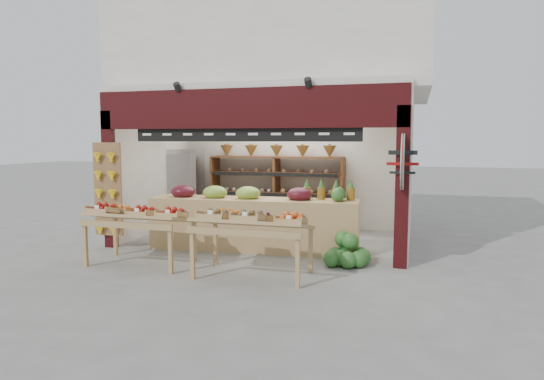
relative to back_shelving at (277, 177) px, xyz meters
The scene contains 11 objects.
ground 2.26m from the back_shelving, 83.53° to the right, with size 60.00×60.00×0.00m, color slate.
shop_structure 2.74m from the back_shelving, 52.99° to the right, with size 6.36×5.12×5.40m.
banana_board 3.97m from the back_shelving, 129.29° to the right, with size 0.60×0.15×1.80m.
gift_sign 4.28m from the back_shelving, 45.76° to the right, with size 0.04×0.93×0.92m.
back_shelving is the anchor object (origin of this frame).
refrigerator 2.23m from the back_shelving, behind, with size 0.73×0.73×1.87m, color #BABCC1.
cardboard_stack 2.10m from the back_shelving, 127.28° to the right, with size 0.99×0.72×0.62m.
mid_counter 2.50m from the back_shelving, 84.74° to the right, with size 4.00×1.06×1.22m.
display_table_left 4.13m from the back_shelving, 109.60° to the right, with size 1.70×0.95×1.07m.
display_table_right 4.14m from the back_shelving, 79.90° to the right, with size 1.75×0.98×1.10m.
watermelon_pile 3.82m from the back_shelving, 55.19° to the right, with size 0.77×0.71×0.54m.
Camera 1 is at (2.94, -9.14, 2.11)m, focal length 32.00 mm.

